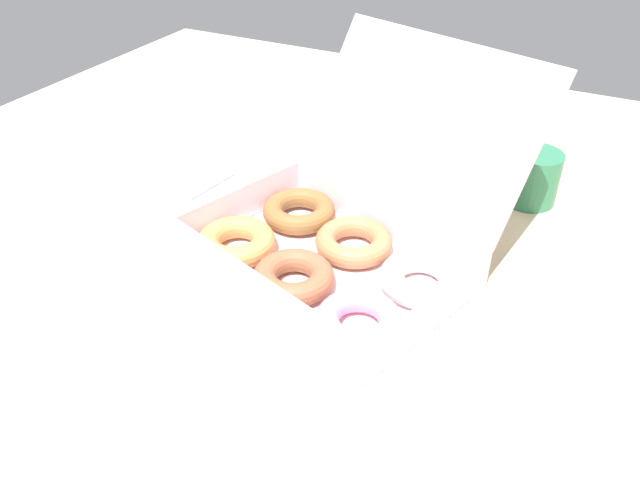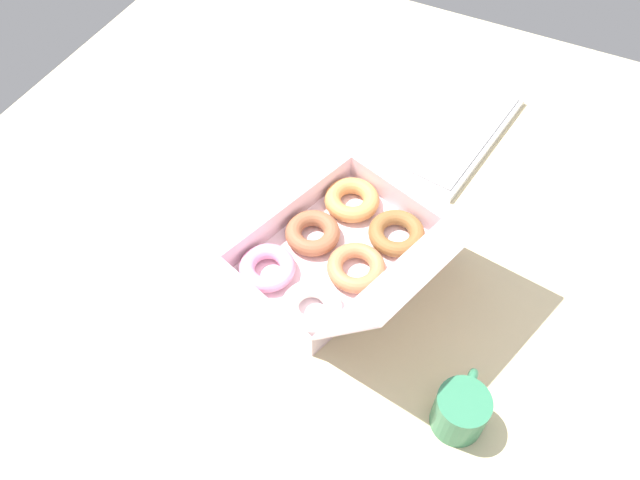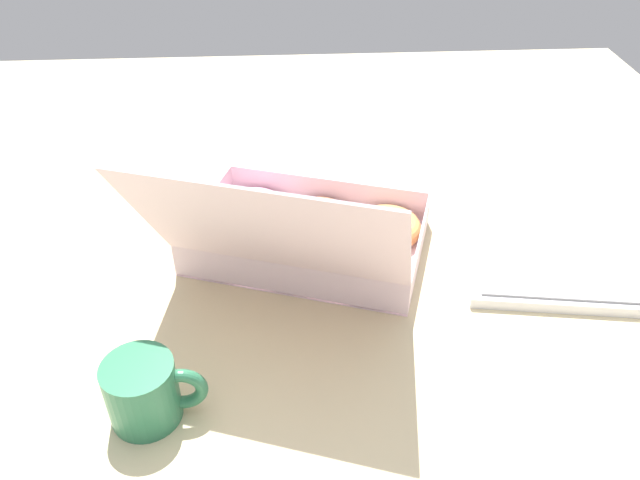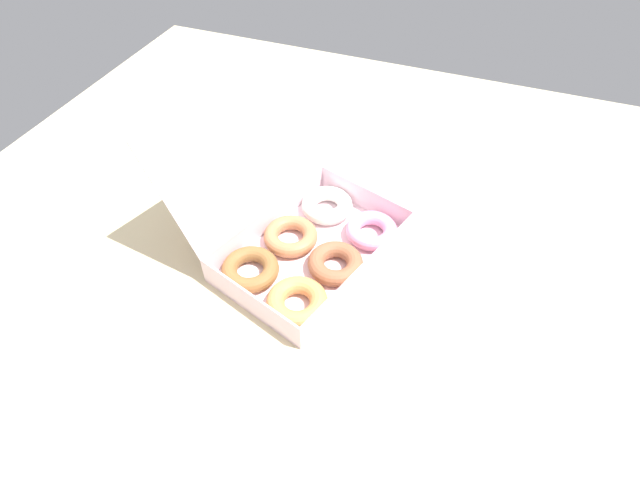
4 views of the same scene
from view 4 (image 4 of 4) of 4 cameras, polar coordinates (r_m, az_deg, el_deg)
The scene contains 4 objects.
ground_plane at distance 103.86cm, azimuth -0.84°, elevation -3.09°, with size 180.00×180.00×2.00cm, color beige.
donut_box at distance 102.66cm, azimuth -1.76°, elevation -0.06°, with size 47.81×48.48×27.90cm.
keyboard at distance 88.61cm, azimuth -20.43°, elevation -19.09°, with size 40.67×18.65×2.20cm.
coffee_mug at distance 127.77cm, azimuth -11.44°, elevation 10.29°, with size 12.49×8.87×8.85cm.
Camera 4 is at (-62.67, -25.49, 77.80)cm, focal length 28.00 mm.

